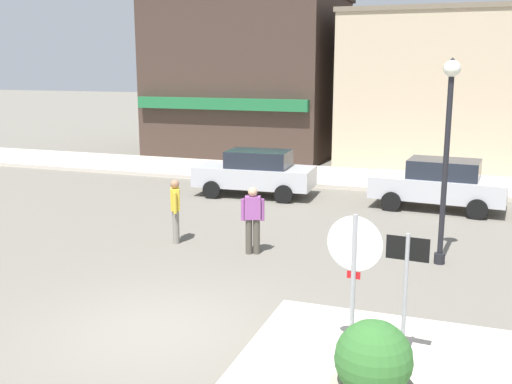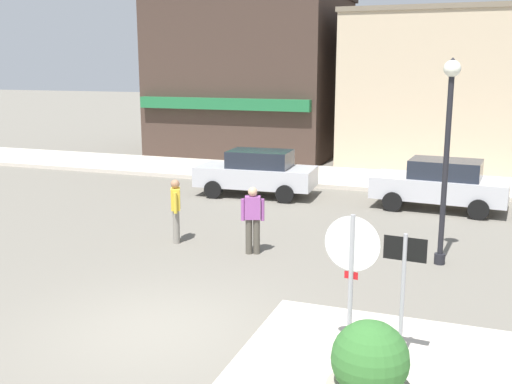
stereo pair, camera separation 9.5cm
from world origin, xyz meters
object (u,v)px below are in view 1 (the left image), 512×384
(stop_sign, at_px, (354,267))
(planter, at_px, (373,371))
(lamp_post, at_px, (448,132))
(parked_car_second, at_px, (439,183))
(pedestrian_crossing_near, at_px, (253,218))
(one_way_sign, at_px, (406,286))
(parked_car_nearest, at_px, (256,172))
(pedestrian_crossing_far, at_px, (176,209))

(stop_sign, height_order, planter, stop_sign)
(lamp_post, bearing_deg, planter, -94.47)
(parked_car_second, height_order, pedestrian_crossing_near, pedestrian_crossing_near)
(stop_sign, bearing_deg, pedestrian_crossing_near, 125.39)
(stop_sign, relative_size, lamp_post, 0.51)
(stop_sign, height_order, one_way_sign, stop_sign)
(parked_car_nearest, xyz_separation_m, pedestrian_crossing_near, (2.13, -6.11, 0.06))
(planter, xyz_separation_m, lamp_post, (0.50, 6.41, 2.40))
(lamp_post, height_order, pedestrian_crossing_far, lamp_post)
(one_way_sign, height_order, lamp_post, lamp_post)
(stop_sign, distance_m, planter, 1.58)
(planter, relative_size, pedestrian_crossing_near, 0.76)
(stop_sign, bearing_deg, parked_car_second, 86.43)
(one_way_sign, distance_m, pedestrian_crossing_near, 6.05)
(parked_car_nearest, bearing_deg, planter, -63.68)
(stop_sign, height_order, pedestrian_crossing_near, stop_sign)
(pedestrian_crossing_near, bearing_deg, one_way_sign, -49.03)
(stop_sign, bearing_deg, pedestrian_crossing_far, 138.46)
(lamp_post, bearing_deg, stop_sign, -100.74)
(stop_sign, xyz_separation_m, parked_car_second, (0.67, 10.68, -0.71))
(lamp_post, xyz_separation_m, parked_car_second, (-0.33, 5.42, -2.15))
(stop_sign, xyz_separation_m, planter, (0.50, -1.15, -0.96))
(parked_car_second, bearing_deg, planter, -90.82)
(planter, height_order, parked_car_nearest, parked_car_nearest)
(parked_car_second, bearing_deg, stop_sign, -93.57)
(lamp_post, bearing_deg, parked_car_nearest, 139.70)
(stop_sign, height_order, lamp_post, lamp_post)
(pedestrian_crossing_far, bearing_deg, planter, -45.25)
(parked_car_nearest, xyz_separation_m, parked_car_second, (6.00, 0.05, 0.00))
(pedestrian_crossing_near, bearing_deg, parked_car_nearest, 109.18)
(parked_car_second, bearing_deg, parked_car_nearest, -179.52)
(parked_car_nearest, bearing_deg, pedestrian_crossing_near, -70.82)
(one_way_sign, bearing_deg, planter, -102.59)
(pedestrian_crossing_far, bearing_deg, stop_sign, -41.54)
(stop_sign, relative_size, pedestrian_crossing_far, 1.43)
(stop_sign, bearing_deg, lamp_post, 79.26)
(planter, relative_size, lamp_post, 0.27)
(planter, bearing_deg, pedestrian_crossing_near, 123.15)
(parked_car_second, bearing_deg, pedestrian_crossing_far, -135.24)
(one_way_sign, xyz_separation_m, pedestrian_crossing_far, (-6.08, 4.76, -0.46))
(lamp_post, xyz_separation_m, parked_car_nearest, (-6.33, 5.37, -2.15))
(lamp_post, bearing_deg, pedestrian_crossing_near, -170.00)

